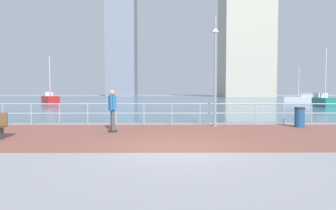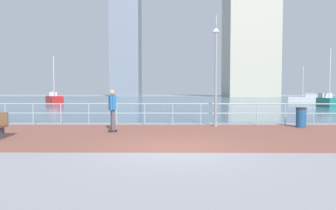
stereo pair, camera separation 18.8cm
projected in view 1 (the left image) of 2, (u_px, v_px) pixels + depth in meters
ground at (168, 101)px, 48.13m from camera, size 220.00×220.00×0.00m
brick_paving at (174, 135)px, 10.82m from camera, size 28.00×6.48×0.01m
harbor_water at (167, 100)px, 59.01m from camera, size 180.00×88.00×0.00m
waterfront_railing at (172, 110)px, 14.02m from camera, size 25.25×0.06×1.07m
lamppost at (215, 65)px, 13.18m from camera, size 0.38×0.81×5.24m
skateboarder at (112, 107)px, 11.40m from camera, size 0.41×0.54×1.73m
trash_bin at (300, 117)px, 13.05m from camera, size 0.46×0.46×0.93m
sailboat_yellow at (299, 99)px, 44.03m from camera, size 3.90×3.41×5.59m
sailboat_navy at (50, 99)px, 40.15m from camera, size 3.94×4.83×6.77m
sailboat_teal at (324, 101)px, 31.54m from camera, size 2.25×4.74×6.40m
tower_brick at (245, 33)px, 94.03m from camera, size 15.90×15.05×44.18m
tower_slate at (122, 36)px, 108.79m from camera, size 10.92×11.99×48.07m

